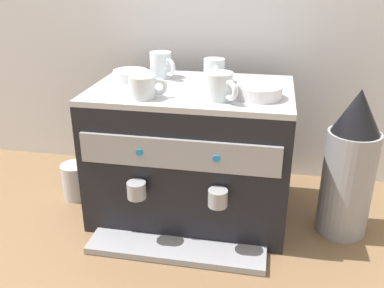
{
  "coord_description": "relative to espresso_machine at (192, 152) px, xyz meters",
  "views": [
    {
      "loc": [
        0.24,
        -1.27,
        0.8
      ],
      "look_at": [
        0.0,
        0.0,
        0.25
      ],
      "focal_mm": 39.8,
      "sensor_mm": 36.0,
      "label": 1
    }
  ],
  "objects": [
    {
      "name": "ceramic_cup_2",
      "position": [
        -0.12,
        0.11,
        0.26
      ],
      "size": [
        0.1,
        0.09,
        0.08
      ],
      "color": "silver",
      "rests_on": "espresso_machine"
    },
    {
      "name": "ceramic_cup_3",
      "position": [
        -0.12,
        -0.13,
        0.25
      ],
      "size": [
        0.11,
        0.08,
        0.06
      ],
      "color": "silver",
      "rests_on": "espresso_machine"
    },
    {
      "name": "coffee_grinder",
      "position": [
        0.5,
        -0.03,
        0.01
      ],
      "size": [
        0.16,
        0.16,
        0.47
      ],
      "color": "#939399",
      "rests_on": "ground_plane"
    },
    {
      "name": "ceramic_bowl_1",
      "position": [
        -0.22,
        0.05,
        0.24
      ],
      "size": [
        0.11,
        0.11,
        0.03
      ],
      "color": "white",
      "rests_on": "espresso_machine"
    },
    {
      "name": "ceramic_bowl_0",
      "position": [
        0.21,
        -0.07,
        0.24
      ],
      "size": [
        0.13,
        0.13,
        0.04
      ],
      "color": "white",
      "rests_on": "espresso_machine"
    },
    {
      "name": "tiled_backsplash_wall",
      "position": [
        0.0,
        0.35,
        0.38
      ],
      "size": [
        2.8,
        0.03,
        1.19
      ],
      "primitive_type": "cube",
      "color": "silver",
      "rests_on": "ground_plane"
    },
    {
      "name": "ground_plane",
      "position": [
        0.0,
        0.0,
        -0.22
      ],
      "size": [
        4.0,
        4.0,
        0.0
      ],
      "primitive_type": "plane",
      "color": "brown"
    },
    {
      "name": "espresso_machine",
      "position": [
        0.0,
        0.0,
        0.0
      ],
      "size": [
        0.63,
        0.52,
        0.44
      ],
      "color": "black",
      "rests_on": "ground_plane"
    },
    {
      "name": "ceramic_cup_1",
      "position": [
        0.1,
        -0.11,
        0.26
      ],
      "size": [
        0.1,
        0.11,
        0.08
      ],
      "color": "silver",
      "rests_on": "espresso_machine"
    },
    {
      "name": "milk_pitcher",
      "position": [
        -0.43,
        0.01,
        -0.15
      ],
      "size": [
        0.1,
        0.1,
        0.13
      ],
      "primitive_type": "cylinder",
      "color": "#B7B7BC",
      "rests_on": "ground_plane"
    },
    {
      "name": "ceramic_cup_0",
      "position": [
        0.06,
        0.08,
        0.26
      ],
      "size": [
        0.07,
        0.11,
        0.08
      ],
      "color": "silver",
      "rests_on": "espresso_machine"
    }
  ]
}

